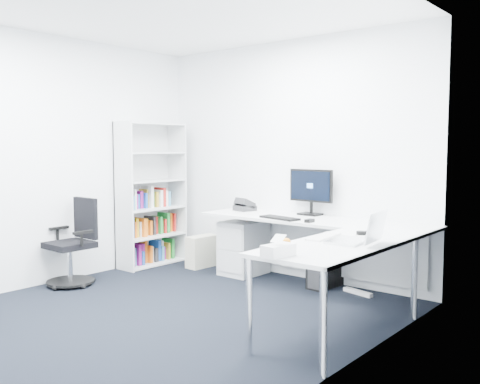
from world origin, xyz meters
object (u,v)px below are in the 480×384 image
Objects in this scene: l_desk at (293,259)px; laptop at (348,225)px; task_chair at (69,242)px; bookshelf at (151,194)px; monitor at (310,192)px.

laptop is at bearing -34.29° from l_desk.
laptop is (3.03, 0.55, 0.41)m from task_chair.
bookshelf is at bearing 161.54° from laptop.
bookshelf reaches higher than task_chair.
bookshelf is 1.32m from task_chair.
laptop is (3.12, -0.70, -0.02)m from bookshelf.
monitor is at bearing 126.26° from laptop.
l_desk is 6.72× the size of laptop.
bookshelf is at bearing 95.19° from task_chair.
task_chair is 3.11m from laptop.
task_chair is at bearing -134.84° from monitor.
monitor is (1.91, 1.79, 0.54)m from task_chair.
task_chair is 2.67m from monitor.
laptop is (1.12, -1.24, -0.13)m from monitor.
laptop is at bearing -45.76° from monitor.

